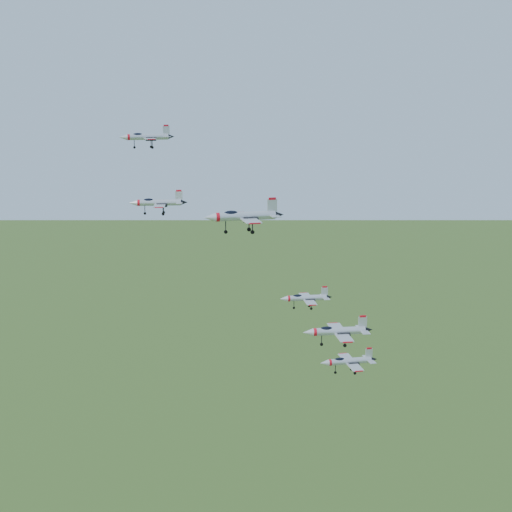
{
  "coord_description": "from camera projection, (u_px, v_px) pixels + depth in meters",
  "views": [
    {
      "loc": [
        8.04,
        -132.02,
        168.8
      ],
      "look_at": [
        5.09,
        -3.49,
        140.08
      ],
      "focal_mm": 50.0,
      "sensor_mm": 36.0,
      "label": 1
    }
  ],
  "objects": [
    {
      "name": "jet_right_low",
      "position": [
        337.0,
        331.0,
        120.8
      ],
      "size": [
        12.21,
        10.21,
        3.27
      ],
      "rotation": [
        0.0,
        0.0,
        0.16
      ],
      "color": "#B6BBC4"
    },
    {
      "name": "jet_right_high",
      "position": [
        243.0,
        216.0,
        116.37
      ],
      "size": [
        13.37,
        11.34,
        3.62
      ],
      "rotation": [
        0.0,
        0.0,
        0.27
      ],
      "color": "#B6BBC4"
    },
    {
      "name": "jet_lead",
      "position": [
        146.0,
        137.0,
        146.61
      ],
      "size": [
        11.27,
        9.58,
        3.06
      ],
      "rotation": [
        0.0,
        0.0,
        0.28
      ],
      "color": "#B6BBC4"
    },
    {
      "name": "jet_left_high",
      "position": [
        157.0,
        202.0,
        131.49
      ],
      "size": [
        10.91,
        9.06,
        2.92
      ],
      "rotation": [
        0.0,
        0.0,
        0.1
      ],
      "color": "#B6BBC4"
    },
    {
      "name": "jet_trail",
      "position": [
        348.0,
        361.0,
        135.89
      ],
      "size": [
        11.39,
        9.61,
        3.07
      ],
      "rotation": [
        0.0,
        0.0,
        0.22
      ],
      "color": "#B6BBC4"
    },
    {
      "name": "jet_left_low",
      "position": [
        305.0,
        298.0,
        138.84
      ],
      "size": [
        10.47,
        8.76,
        2.8
      ],
      "rotation": [
        0.0,
        0.0,
        0.16
      ],
      "color": "#B6BBC4"
    }
  ]
}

